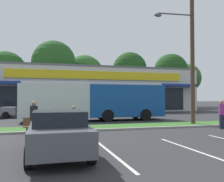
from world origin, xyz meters
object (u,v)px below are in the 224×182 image
city_bus (94,100)px  pedestrian_by_pole (34,119)px  car_2 (58,133)px  pedestrian_near_bench (74,121)px  pedestrian_mid (222,114)px  utility_pole (191,44)px  car_5 (61,109)px  bus_stop_bench (39,126)px

city_bus → pedestrian_by_pole: bearing=60.5°
car_2 → pedestrian_near_bench: size_ratio=2.66×
car_2 → pedestrian_mid: (10.36, 4.62, 0.12)m
pedestrian_near_bench → pedestrian_by_pole: 1.91m
pedestrian_by_pole → car_2: bearing=-19.1°
utility_pole → pedestrian_near_bench: utility_pole is taller
car_5 → pedestrian_near_bench: size_ratio=3.05×
car_2 → pedestrian_mid: 11.34m
city_bus → bus_stop_bench: size_ratio=7.56×
bus_stop_bench → car_5: car_5 is taller
city_bus → pedestrian_mid: 10.07m
utility_pole → bus_stop_bench: bearing=-169.1°
utility_pole → car_5: size_ratio=2.30×
pedestrian_by_pole → pedestrian_mid: 11.29m
city_bus → car_5: bearing=-62.5°
utility_pole → pedestrian_by_pole: bearing=-164.7°
bus_stop_bench → pedestrian_near_bench: (1.65, -0.95, 0.28)m
car_2 → pedestrian_near_bench: bearing=-13.9°
utility_pole → city_bus: bearing=139.3°
pedestrian_near_bench → pedestrian_by_pole: pedestrian_by_pole is taller
pedestrian_by_pole → car_5: bearing=138.5°
city_bus → car_5: city_bus is taller
car_2 → car_5: size_ratio=0.87×
utility_pole → pedestrian_mid: utility_pole is taller
bus_stop_bench → car_2: 5.00m
utility_pole → car_2: 12.96m
pedestrian_by_pole → pedestrian_mid: size_ratio=1.00×
bus_stop_bench → pedestrian_mid: (11.02, -0.33, 0.40)m
utility_pole → car_5: utility_pole is taller
bus_stop_bench → pedestrian_by_pole: bearing=74.5°
pedestrian_near_bench → pedestrian_mid: pedestrian_mid is taller
city_bus → pedestrian_near_bench: bearing=71.8°
utility_pole → car_2: utility_pole is taller
utility_pole → city_bus: utility_pole is taller
car_2 → car_5: bearing=-4.3°
utility_pole → car_2: size_ratio=2.63×
car_5 → pedestrian_by_pole: pedestrian_by_pole is taller
bus_stop_bench → pedestrian_mid: pedestrian_mid is taller
city_bus → pedestrian_by_pole: 9.35m
car_2 → bus_stop_bench: bearing=7.6°
car_5 → utility_pole: bearing=-49.5°
city_bus → pedestrian_by_pole: city_bus is taller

